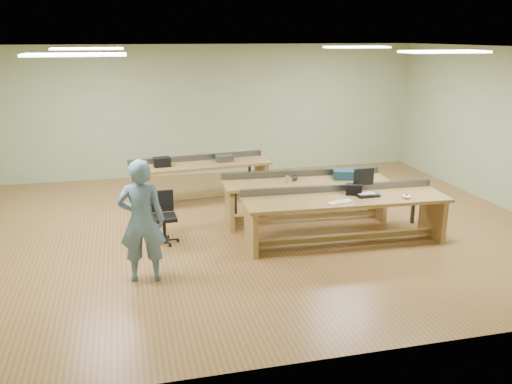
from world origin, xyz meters
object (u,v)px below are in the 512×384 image
laptop_base (367,195)px  workbench_mid (305,191)px  mug (295,178)px  drinks_can (287,180)px  person (142,221)px  parts_bin_teal (346,174)px  workbench_front (345,208)px  task_chair (164,224)px  workbench_back (201,173)px  camera_bag (354,189)px  parts_bin_grey (357,174)px

laptop_base → workbench_mid: bearing=118.3°
mug → drinks_can: bearing=-143.0°
person → parts_bin_teal: size_ratio=3.81×
workbench_front → workbench_mid: size_ratio=1.11×
task_chair → drinks_can: bearing=6.7°
person → parts_bin_teal: (3.63, 1.72, -0.01)m
workbench_back → task_chair: 2.37m
camera_bag → mug: bearing=143.6°
workbench_front → workbench_mid: 1.16m
workbench_back → parts_bin_teal: (2.34, -1.78, 0.27)m
workbench_mid → task_chair: bearing=-166.4°
parts_bin_grey → mug: parts_bin_grey is taller
parts_bin_teal → parts_bin_grey: parts_bin_teal is taller
person → laptop_base: (3.52, 0.64, -0.07)m
workbench_front → task_chair: workbench_front is taller
camera_bag → task_chair: 3.08m
parts_bin_grey → workbench_mid: bearing=-178.7°
workbench_mid → person: 3.40m
workbench_back → mug: (1.41, -1.70, 0.24)m
workbench_back → parts_bin_teal: 2.95m
workbench_front → parts_bin_grey: (0.70, 1.15, 0.24)m
workbench_mid → task_chair: workbench_mid is taller
person → mug: person is taller
workbench_front → parts_bin_grey: bearing=60.9°
parts_bin_teal → mug: (-0.93, 0.08, -0.03)m
workbench_mid → parts_bin_grey: 1.00m
workbench_front → mug: (-0.46, 1.15, 0.23)m
task_chair → mug: 2.43m
workbench_front → parts_bin_teal: (0.47, 1.08, 0.26)m
workbench_front → person: bearing=-166.1°
workbench_mid → workbench_front: bearing=-73.0°
mug → drinks_can: (-0.17, -0.13, 0.02)m
camera_bag → drinks_can: 1.23m
mug → task_chair: bearing=-168.5°
workbench_mid → task_chair: size_ratio=3.59×
laptop_base → task_chair: size_ratio=0.42×
laptop_base → task_chair: task_chair is taller
workbench_front → mug: size_ratio=28.21×
workbench_mid → drinks_can: bearing=-160.9°
workbench_mid → parts_bin_grey: (0.97, 0.02, 0.25)m
workbench_mid → workbench_back: 2.36m
mug → workbench_mid: bearing=-8.7°
workbench_back → parts_bin_teal: parts_bin_teal is taller
workbench_front → person: size_ratio=1.95×
person → camera_bag: bearing=-160.8°
person → drinks_can: size_ratio=13.63×
workbench_front → mug: 1.26m
workbench_front → task_chair: (-2.79, 0.68, -0.26)m
person → parts_bin_grey: size_ratio=4.26×
workbench_mid → camera_bag: (0.45, -1.02, 0.28)m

